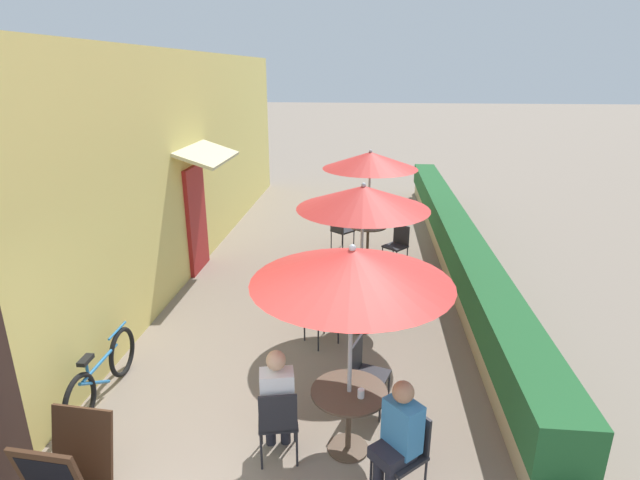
% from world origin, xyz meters
% --- Properties ---
extents(cafe_facade_wall, '(0.98, 14.03, 4.20)m').
position_xyz_m(cafe_facade_wall, '(-2.54, 6.88, 2.09)').
color(cafe_facade_wall, '#E0CC6B').
rests_on(cafe_facade_wall, ground_plane).
extents(planter_hedge, '(0.60, 13.03, 1.01)m').
position_xyz_m(planter_hedge, '(2.75, 6.92, 0.54)').
color(planter_hedge, tan).
rests_on(planter_hedge, ground_plane).
extents(patio_table_near, '(0.80, 0.80, 0.73)m').
position_xyz_m(patio_table_near, '(0.83, 1.47, 0.54)').
color(patio_table_near, brown).
rests_on(patio_table_near, ground_plane).
extents(patio_umbrella_near, '(1.94, 1.94, 2.33)m').
position_xyz_m(patio_umbrella_near, '(0.83, 1.47, 2.11)').
color(patio_umbrella_near, '#B7B7BC').
rests_on(patio_umbrella_near, ground_plane).
extents(cafe_chair_near_left, '(0.47, 0.47, 0.87)m').
position_xyz_m(cafe_chair_near_left, '(0.12, 1.24, 0.52)').
color(cafe_chair_near_left, '#232328').
rests_on(cafe_chair_near_left, ground_plane).
extents(seated_patron_near_left, '(0.40, 0.46, 1.25)m').
position_xyz_m(seated_patron_near_left, '(0.10, 1.35, 0.69)').
color(seated_patron_near_left, '#23232D').
rests_on(seated_patron_near_left, ground_plane).
extents(cafe_chair_near_right, '(0.56, 0.56, 0.87)m').
position_xyz_m(cafe_chair_near_right, '(1.38, 0.97, 0.52)').
color(cafe_chair_near_right, '#232328').
rests_on(cafe_chair_near_right, ground_plane).
extents(seated_patron_near_right, '(0.51, 0.51, 1.25)m').
position_xyz_m(seated_patron_near_right, '(1.29, 0.90, 0.69)').
color(seated_patron_near_right, '#23232D').
rests_on(seated_patron_near_right, ground_plane).
extents(cafe_chair_near_back, '(0.50, 0.50, 0.87)m').
position_xyz_m(cafe_chair_near_back, '(0.98, 2.20, 0.52)').
color(cafe_chair_near_back, '#232328').
rests_on(cafe_chair_near_back, ground_plane).
extents(coffee_cup_near, '(0.07, 0.07, 0.09)m').
position_xyz_m(coffee_cup_near, '(0.95, 1.38, 0.78)').
color(coffee_cup_near, white).
rests_on(coffee_cup_near, patio_table_near).
extents(patio_table_mid, '(0.80, 0.80, 0.73)m').
position_xyz_m(patio_table_mid, '(0.90, 4.13, 0.54)').
color(patio_table_mid, brown).
rests_on(patio_table_mid, ground_plane).
extents(patio_umbrella_mid, '(1.94, 1.94, 2.33)m').
position_xyz_m(patio_umbrella_mid, '(0.90, 4.13, 2.11)').
color(patio_umbrella_mid, '#B7B7BC').
rests_on(patio_umbrella_mid, ground_plane).
extents(cafe_chair_mid_left, '(0.56, 0.56, 0.87)m').
position_xyz_m(cafe_chair_mid_left, '(1.41, 4.67, 0.52)').
color(cafe_chair_mid_left, '#232328').
rests_on(cafe_chair_mid_left, ground_plane).
extents(cafe_chair_mid_right, '(0.56, 0.56, 0.87)m').
position_xyz_m(cafe_chair_mid_right, '(0.39, 3.59, 0.52)').
color(cafe_chair_mid_right, '#232328').
rests_on(cafe_chair_mid_right, ground_plane).
extents(coffee_cup_mid, '(0.07, 0.07, 0.09)m').
position_xyz_m(coffee_cup_mid, '(1.03, 4.03, 0.78)').
color(coffee_cup_mid, teal).
rests_on(coffee_cup_mid, patio_table_mid).
extents(patio_table_far, '(0.80, 0.80, 0.73)m').
position_xyz_m(patio_table_far, '(1.00, 7.24, 0.54)').
color(patio_table_far, brown).
rests_on(patio_table_far, ground_plane).
extents(patio_umbrella_far, '(1.94, 1.94, 2.33)m').
position_xyz_m(patio_umbrella_far, '(1.00, 7.24, 2.11)').
color(patio_umbrella_far, '#B7B7BC').
rests_on(patio_umbrella_far, ground_plane).
extents(cafe_chair_far_left, '(0.56, 0.56, 0.87)m').
position_xyz_m(cafe_chair_far_left, '(0.39, 7.67, 0.52)').
color(cafe_chair_far_left, '#232328').
rests_on(cafe_chair_far_left, ground_plane).
extents(cafe_chair_far_right, '(0.56, 0.56, 0.87)m').
position_xyz_m(cafe_chair_far_right, '(1.61, 6.82, 0.52)').
color(cafe_chair_far_right, '#232328').
rests_on(cafe_chair_far_right, ground_plane).
extents(bicycle_leaning, '(0.10, 1.70, 0.74)m').
position_xyz_m(bicycle_leaning, '(-2.20, 2.07, 0.34)').
color(bicycle_leaning, black).
rests_on(bicycle_leaning, ground_plane).
extents(menu_board, '(0.67, 0.68, 0.86)m').
position_xyz_m(menu_board, '(-1.68, 0.51, 0.43)').
color(menu_board, '#422819').
rests_on(menu_board, ground_plane).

